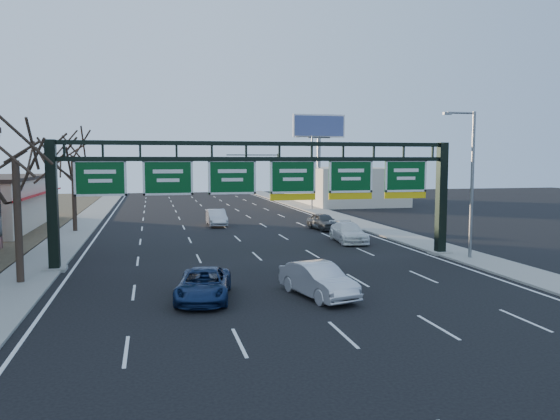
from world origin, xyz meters
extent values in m
plane|color=black|center=(0.00, 0.00, 0.00)|extent=(160.00, 160.00, 0.00)
cube|color=gray|center=(-12.80, 20.00, 0.06)|extent=(3.00, 120.00, 0.12)
cube|color=gray|center=(12.80, 20.00, 0.06)|extent=(3.00, 120.00, 0.12)
cube|color=white|center=(0.00, 20.00, 0.01)|extent=(21.60, 120.00, 0.01)
cube|color=black|center=(-11.70, 8.00, 3.60)|extent=(0.55, 0.55, 7.20)
cube|color=gray|center=(-11.70, 8.00, 0.10)|extent=(1.20, 1.20, 0.20)
cube|color=black|center=(11.70, 8.00, 3.60)|extent=(0.55, 0.55, 7.20)
cube|color=gray|center=(11.70, 8.00, 0.10)|extent=(1.20, 1.20, 0.20)
cube|color=black|center=(0.00, 8.00, 7.05)|extent=(23.40, 0.25, 0.25)
cube|color=black|center=(0.00, 8.00, 6.15)|extent=(23.40, 0.25, 0.25)
cube|color=#044319|center=(-9.17, 8.00, 5.10)|extent=(2.80, 0.10, 2.00)
cube|color=#044319|center=(-5.50, 8.00, 5.10)|extent=(2.80, 0.10, 2.00)
cube|color=#044319|center=(-1.83, 8.00, 5.10)|extent=(2.80, 0.10, 2.00)
cube|color=#044319|center=(1.83, 8.00, 5.10)|extent=(2.80, 0.10, 2.00)
cube|color=yellow|center=(1.83, 8.00, 3.88)|extent=(2.80, 0.10, 0.40)
cube|color=#044319|center=(5.50, 8.00, 5.10)|extent=(2.80, 0.10, 2.00)
cube|color=yellow|center=(5.50, 8.00, 3.88)|extent=(2.80, 0.10, 0.40)
cube|color=#044319|center=(9.17, 8.00, 5.10)|extent=(2.80, 0.10, 2.00)
cube|color=yellow|center=(9.17, 8.00, 3.88)|extent=(2.80, 0.10, 0.40)
cube|color=#AC1113|center=(-16.40, 29.00, 3.00)|extent=(1.20, 18.00, 0.40)
cube|color=beige|center=(20.00, 50.00, 2.50)|extent=(12.00, 20.00, 5.00)
cylinder|color=black|center=(-12.80, 5.00, 3.16)|extent=(0.36, 0.36, 6.08)
cylinder|color=black|center=(-12.80, 15.00, 3.54)|extent=(0.36, 0.36, 6.84)
cylinder|color=black|center=(-12.80, 25.00, 3.35)|extent=(0.36, 0.36, 6.46)
cylinder|color=slate|center=(12.60, 6.00, 4.62)|extent=(0.20, 0.20, 9.00)
cylinder|color=slate|center=(11.70, 6.00, 9.02)|extent=(1.80, 0.12, 0.12)
cube|color=slate|center=(10.80, 6.00, 8.97)|extent=(0.50, 0.22, 0.15)
cylinder|color=slate|center=(12.60, 40.00, 4.62)|extent=(0.20, 0.20, 9.00)
cylinder|color=slate|center=(11.70, 40.00, 9.02)|extent=(1.80, 0.12, 0.12)
cube|color=slate|center=(10.80, 40.00, 8.97)|extent=(0.50, 0.22, 0.15)
cylinder|color=slate|center=(15.00, 45.00, 4.50)|extent=(0.50, 0.50, 9.00)
cube|color=slate|center=(15.00, 45.00, 9.00)|extent=(3.00, 0.30, 0.20)
cube|color=white|center=(15.00, 45.00, 10.50)|extent=(7.00, 0.30, 3.00)
cube|color=#45528A|center=(15.00, 44.80, 10.50)|extent=(6.60, 0.05, 2.60)
cylinder|color=black|center=(11.80, 55.00, 3.50)|extent=(0.18, 0.18, 7.00)
cylinder|color=black|center=(8.00, 55.00, 6.80)|extent=(7.60, 0.14, 0.14)
imported|color=black|center=(6.00, 55.00, 6.00)|extent=(0.20, 0.20, 1.00)
imported|color=black|center=(2.00, 55.00, 6.00)|extent=(0.54, 0.54, 1.62)
imported|color=#12254F|center=(-4.29, -0.06, 0.67)|extent=(3.05, 5.13, 1.34)
imported|color=silver|center=(0.72, -0.74, 0.76)|extent=(2.71, 4.86, 1.52)
imported|color=white|center=(7.76, 14.34, 0.72)|extent=(2.34, 5.09, 1.44)
imported|color=#3E4243|center=(8.16, 21.66, 0.72)|extent=(2.24, 4.42, 1.44)
imported|color=silver|center=(-0.61, 26.63, 0.75)|extent=(1.60, 4.56, 1.50)
camera|label=1|loc=(-6.43, -23.62, 6.11)|focal=35.00mm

